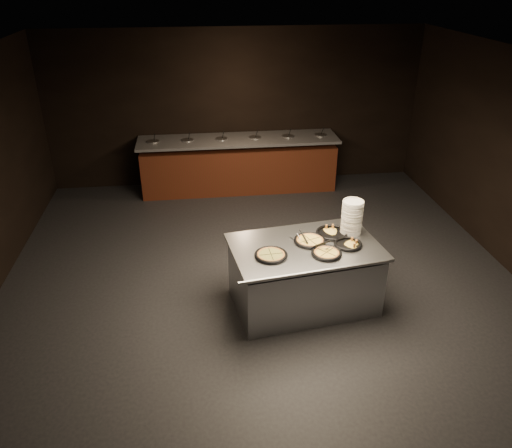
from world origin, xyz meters
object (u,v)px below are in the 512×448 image
object	(u,v)px
pan_cheese_whole	(310,240)
pan_veggie_whole	(271,255)
serving_counter	(304,276)
plate_stack	(352,217)

from	to	relation	value
pan_cheese_whole	pan_veggie_whole	bearing A→B (deg)	-152.17
pan_veggie_whole	pan_cheese_whole	world-z (taller)	same
pan_veggie_whole	pan_cheese_whole	xyz separation A→B (m)	(0.52, 0.28, 0.00)
pan_veggie_whole	serving_counter	bearing A→B (deg)	23.05
serving_counter	pan_veggie_whole	size ratio (longest dim) A/B	4.94
pan_cheese_whole	serving_counter	bearing A→B (deg)	-130.82
serving_counter	plate_stack	distance (m)	0.95
serving_counter	pan_cheese_whole	world-z (taller)	pan_cheese_whole
pan_veggie_whole	pan_cheese_whole	size ratio (longest dim) A/B	0.98
plate_stack	pan_veggie_whole	size ratio (longest dim) A/B	1.12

